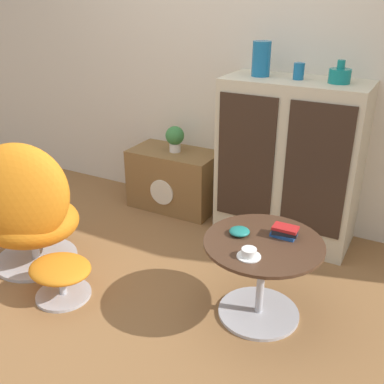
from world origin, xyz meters
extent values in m
plane|color=olive|center=(0.00, 0.00, 0.00)|extent=(12.00, 12.00, 0.00)
cube|color=beige|center=(0.00, 1.46, 1.30)|extent=(6.40, 0.06, 2.60)
cube|color=beige|center=(0.61, 1.20, 0.59)|extent=(0.97, 0.46, 1.17)
cube|color=#332319|center=(0.36, 0.97, 0.64)|extent=(0.41, 0.01, 0.89)
cube|color=#332319|center=(0.85, 0.97, 0.64)|extent=(0.41, 0.01, 0.89)
cube|color=brown|center=(-0.37, 1.23, 0.25)|extent=(0.72, 0.40, 0.50)
cylinder|color=beige|center=(-0.37, 1.03, 0.21)|extent=(0.21, 0.01, 0.21)
cylinder|color=#B7B7BC|center=(-0.78, 0.04, 0.01)|extent=(0.55, 0.55, 0.02)
cylinder|color=#B7B7BC|center=(-0.78, 0.04, 0.09)|extent=(0.06, 0.06, 0.13)
ellipsoid|color=orange|center=(-0.78, 0.04, 0.30)|extent=(0.82, 0.78, 0.30)
ellipsoid|color=orange|center=(-0.72, -0.06, 0.56)|extent=(0.75, 0.65, 0.68)
cylinder|color=#B7B7BC|center=(-0.33, -0.17, 0.01)|extent=(0.33, 0.33, 0.02)
cylinder|color=#B7B7BC|center=(-0.33, -0.17, 0.09)|extent=(0.04, 0.04, 0.13)
ellipsoid|color=orange|center=(-0.33, -0.17, 0.20)|extent=(0.39, 0.33, 0.09)
cylinder|color=#B7B7BC|center=(0.78, 0.24, 0.01)|extent=(0.46, 0.46, 0.02)
cylinder|color=#B7B7BC|center=(0.78, 0.24, 0.24)|extent=(0.04, 0.04, 0.45)
cylinder|color=#472D1E|center=(0.78, 0.24, 0.47)|extent=(0.65, 0.65, 0.02)
cylinder|color=#196699|center=(0.35, 1.20, 1.29)|extent=(0.12, 0.12, 0.23)
cylinder|color=#196699|center=(0.61, 1.20, 1.23)|extent=(0.07, 0.07, 0.11)
cylinder|color=#147A75|center=(0.88, 1.20, 1.22)|extent=(0.14, 0.14, 0.09)
cylinder|color=#147A75|center=(0.88, 1.20, 1.29)|extent=(0.05, 0.05, 0.05)
cylinder|color=silver|center=(-0.36, 1.23, 0.54)|extent=(0.09, 0.09, 0.07)
sphere|color=#387A3D|center=(-0.36, 1.23, 0.64)|extent=(0.15, 0.15, 0.15)
cylinder|color=white|center=(0.76, 0.07, 0.49)|extent=(0.12, 0.12, 0.01)
cylinder|color=white|center=(0.76, 0.07, 0.51)|extent=(0.08, 0.08, 0.05)
cube|color=#1E478C|center=(0.85, 0.35, 0.49)|extent=(0.14, 0.09, 0.02)
cube|color=black|center=(0.86, 0.35, 0.52)|extent=(0.14, 0.10, 0.02)
cube|color=red|center=(0.86, 0.35, 0.54)|extent=(0.14, 0.09, 0.02)
ellipsoid|color=#1E7A70|center=(0.63, 0.25, 0.50)|extent=(0.11, 0.11, 0.04)
camera|label=1|loc=(1.43, -1.77, 1.72)|focal=42.00mm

